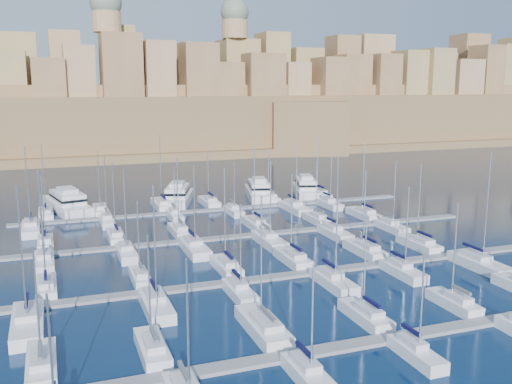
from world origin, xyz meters
name	(u,v)px	position (x,y,z in m)	size (l,w,h in m)	color
ground	(279,251)	(0.00, 0.00, 0.00)	(600.00, 600.00, 0.00)	black
pontoon_near	(401,337)	(0.00, -34.00, 0.20)	(84.00, 2.00, 0.40)	slate
pontoon_mid_near	(311,273)	(0.00, -12.00, 0.20)	(84.00, 2.00, 0.40)	slate
pontoon_mid_far	(257,235)	(0.00, 10.00, 0.20)	(84.00, 2.00, 0.40)	slate
pontoon_far	(221,209)	(0.00, 32.00, 0.20)	(84.00, 2.00, 0.40)	slate
sailboat_0	(42,365)	(-35.51, -28.66, 0.73)	(2.67, 8.91, 12.29)	silver
sailboat_1	(152,349)	(-25.26, -28.91, 0.72)	(2.52, 8.39, 12.48)	silver
sailboat_2	(263,327)	(-13.22, -27.94, 0.77)	(3.11, 10.37, 15.28)	silver
sailboat_3	(366,315)	(-1.23, -28.88, 0.73)	(2.53, 8.45, 12.55)	silver
sailboat_4	(454,302)	(10.69, -29.17, 0.73)	(2.36, 7.87, 13.03)	silver
sailboat_8	(309,375)	(-13.00, -38.88, 0.71)	(2.39, 7.96, 11.53)	silver
sailboat_9	(416,353)	(-1.36, -38.50, 0.70)	(2.16, 7.19, 10.91)	silver
sailboat_12	(46,287)	(-35.03, -6.94, 0.73)	(2.50, 8.34, 13.10)	silver
sailboat_13	(140,278)	(-23.12, -7.40, 0.71)	(2.22, 7.39, 11.50)	silver
sailboat_14	(226,266)	(-10.82, -6.76, 0.75)	(2.61, 8.70, 15.14)	silver
sailboat_15	(293,258)	(-0.40, -6.51, 0.74)	(2.77, 9.22, 13.67)	silver
sailboat_16	(365,250)	(12.04, -6.41, 0.74)	(2.83, 9.42, 13.64)	silver
sailboat_17	(419,244)	(22.04, -6.53, 0.75)	(2.75, 9.17, 14.19)	silver
sailboat_18	(28,323)	(-36.98, -18.33, 0.78)	(3.28, 10.93, 16.40)	silver
sailboat_19	(156,305)	(-22.89, -17.73, 0.76)	(2.91, 9.70, 15.52)	silver
sailboat_20	(240,292)	(-12.24, -16.94, 0.72)	(2.43, 8.10, 12.35)	silver
sailboat_21	(333,281)	(0.63, -17.53, 0.74)	(2.79, 9.29, 12.86)	silver
sailboat_22	(403,271)	(11.64, -17.15, 0.73)	(2.55, 8.51, 13.03)	silver
sailboat_23	(479,263)	(23.95, -18.22, 0.79)	(3.21, 10.70, 17.48)	silver
sailboat_24	(45,243)	(-35.13, 15.01, 0.72)	(2.47, 8.24, 12.45)	silver
sailboat_25	(116,236)	(-23.81, 15.22, 0.74)	(2.60, 8.65, 13.64)	silver
sailboat_26	(180,231)	(-12.75, 15.24, 0.74)	(2.61, 8.70, 13.96)	silver
sailboat_27	(255,224)	(1.68, 15.48, 0.76)	(2.76, 9.19, 15.50)	silver
sailboat_28	(317,219)	(14.15, 14.99, 0.72)	(2.46, 8.20, 12.27)	silver
sailboat_29	(364,214)	(24.79, 15.60, 0.76)	(2.83, 9.44, 15.36)	silver
sailboat_30	(44,261)	(-35.30, 4.53, 0.75)	(2.75, 9.17, 14.68)	silver
sailboat_31	(127,253)	(-23.36, 4.84, 0.74)	(2.56, 8.55, 14.18)	silver
sailboat_32	(194,248)	(-12.86, 3.95, 0.76)	(3.10, 10.34, 14.39)	silver
sailboat_33	(269,240)	(-0.06, 4.09, 0.76)	(3.02, 10.06, 14.39)	silver
sailboat_34	(335,233)	(12.52, 4.59, 0.75)	(2.71, 9.04, 14.76)	silver
sailboat_35	(391,227)	(24.28, 4.94, 0.73)	(2.50, 8.34, 13.13)	silver
sailboat_36	(46,214)	(-34.99, 37.54, 0.75)	(2.79, 9.31, 15.04)	silver
sailboat_37	(101,210)	(-24.38, 37.45, 0.74)	(2.74, 9.12, 13.26)	silver
sailboat_38	(162,205)	(-11.43, 38.31, 0.78)	(3.27, 10.89, 16.29)	silver
sailboat_39	(209,202)	(-1.12, 37.64, 0.75)	(2.85, 9.51, 14.08)	silver
sailboat_40	(269,198)	(12.89, 37.16, 0.72)	(2.56, 8.54, 12.34)	silver
sailboat_41	(318,194)	(25.54, 37.58, 0.75)	(2.82, 9.38, 14.80)	silver
sailboat_42	(31,228)	(-37.59, 26.00, 0.77)	(3.07, 10.25, 16.02)	silver
sailboat_43	(107,221)	(-24.10, 27.09, 0.73)	(2.41, 8.02, 13.61)	silver
sailboat_44	(175,216)	(-11.02, 27.40, 0.70)	(2.22, 7.39, 11.06)	silver
sailboat_45	(234,211)	(1.25, 27.31, 0.71)	(2.27, 7.57, 11.32)	silver
sailboat_46	(295,208)	(14.28, 25.81, 0.76)	(3.19, 10.64, 14.70)	silver
sailboat_47	(329,204)	(22.85, 26.78, 0.73)	(2.60, 8.66, 13.17)	silver
motor_yacht_a	(67,203)	(-30.70, 42.88, 1.73)	(9.92, 20.31, 5.25)	silver
motor_yacht_b	(178,196)	(-7.20, 41.81, 1.73)	(10.67, 17.98, 5.25)	silver
motor_yacht_c	(259,191)	(11.99, 41.55, 1.73)	(8.81, 17.45, 5.25)	silver
motor_yacht_d	(305,188)	(23.88, 41.29, 1.73)	(9.37, 16.90, 5.25)	silver
fortified_city	(134,113)	(-0.19, 155.26, 14.74)	(460.00, 108.95, 59.52)	brown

